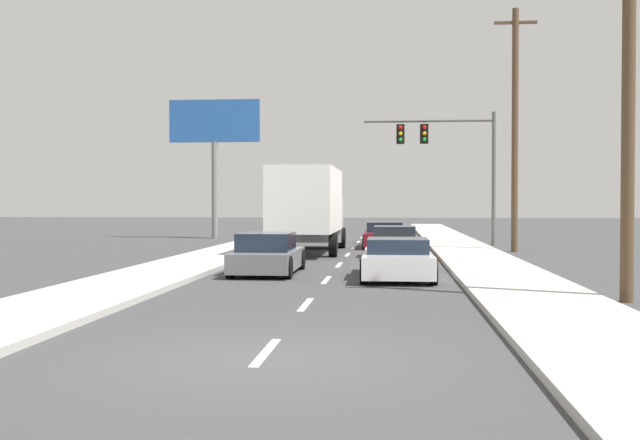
# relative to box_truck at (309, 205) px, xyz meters

# --- Properties ---
(ground_plane) EXTENTS (140.00, 140.00, 0.00)m
(ground_plane) POSITION_rel_box_truck_xyz_m (1.68, 3.67, -2.03)
(ground_plane) COLOR #3D3D3F
(sidewalk_right) EXTENTS (2.74, 80.00, 0.14)m
(sidewalk_right) POSITION_rel_box_truck_xyz_m (6.60, -1.33, -1.96)
(sidewalk_right) COLOR #B2AFA8
(sidewalk_right) RESTS_ON ground_plane
(sidewalk_left) EXTENTS (2.74, 80.00, 0.14)m
(sidewalk_left) POSITION_rel_box_truck_xyz_m (-3.24, -1.33, -1.96)
(sidewalk_left) COLOR #B2AFA8
(sidewalk_left) RESTS_ON ground_plane
(lane_markings) EXTENTS (0.14, 57.00, 0.01)m
(lane_markings) POSITION_rel_box_truck_xyz_m (1.68, 1.62, -2.03)
(lane_markings) COLOR silver
(lane_markings) RESTS_ON ground_plane
(box_truck) EXTENTS (2.69, 8.72, 3.52)m
(box_truck) POSITION_rel_box_truck_xyz_m (0.00, 0.00, 0.00)
(box_truck) COLOR white
(box_truck) RESTS_ON ground_plane
(car_gray) EXTENTS (1.85, 4.11, 1.24)m
(car_gray) POSITION_rel_box_truck_xyz_m (-0.22, -9.27, -1.48)
(car_gray) COLOR slate
(car_gray) RESTS_ON ground_plane
(car_maroon) EXTENTS (1.98, 4.67, 1.21)m
(car_maroon) POSITION_rel_box_truck_xyz_m (3.15, 4.16, -1.48)
(car_maroon) COLOR maroon
(car_maroon) RESTS_ON ground_plane
(car_orange) EXTENTS (1.92, 4.18, 1.21)m
(car_orange) POSITION_rel_box_truck_xyz_m (3.58, -2.04, -1.49)
(car_orange) COLOR orange
(car_orange) RESTS_ON ground_plane
(car_white) EXTENTS (2.04, 4.69, 1.13)m
(car_white) POSITION_rel_box_truck_xyz_m (3.63, -10.12, -1.51)
(car_white) COLOR white
(car_white) RESTS_ON ground_plane
(traffic_signal_mast) EXTENTS (6.53, 0.69, 6.62)m
(traffic_signal_mast) POSITION_rel_box_truck_xyz_m (5.84, 6.54, 2.92)
(traffic_signal_mast) COLOR #595B56
(traffic_signal_mast) RESTS_ON ground_plane
(utility_pole_near) EXTENTS (1.80, 0.28, 9.49)m
(utility_pole_near) POSITION_rel_box_truck_xyz_m (8.45, -14.88, 2.85)
(utility_pole_near) COLOR brown
(utility_pole_near) RESTS_ON ground_plane
(utility_pole_mid) EXTENTS (1.80, 0.28, 10.41)m
(utility_pole_mid) POSITION_rel_box_truck_xyz_m (8.72, 1.50, 3.31)
(utility_pole_mid) COLOR brown
(utility_pole_mid) RESTS_ON ground_plane
(roadside_billboard) EXTENTS (5.36, 0.36, 8.14)m
(roadside_billboard) POSITION_rel_box_truck_xyz_m (-6.87, 11.93, 3.98)
(roadside_billboard) COLOR slate
(roadside_billboard) RESTS_ON ground_plane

